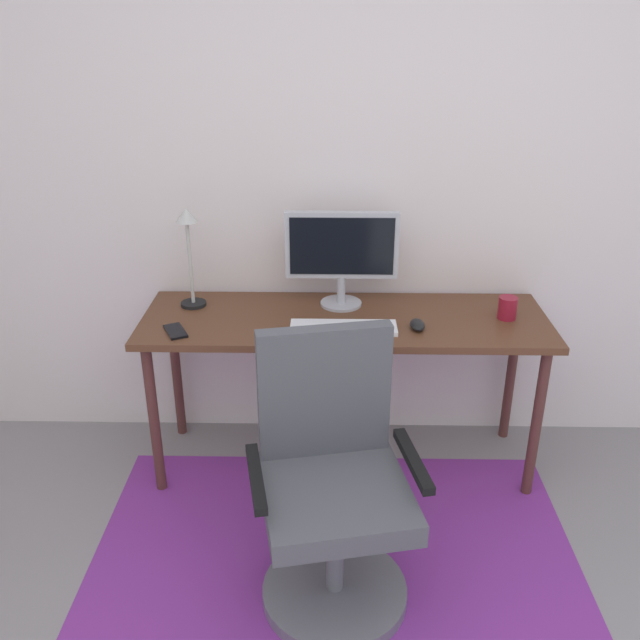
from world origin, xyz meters
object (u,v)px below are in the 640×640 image
Objects in this scene: keyboard at (343,328)px; computer_mouse at (417,325)px; office_chair at (332,496)px; desk at (345,333)px; monitor at (342,250)px; coffee_cup at (507,308)px; cell_phone at (175,331)px; desk_lamp at (188,242)px.

computer_mouse reaches higher than keyboard.
desk is at bearing 74.89° from office_chair.
monitor is 0.73m from coffee_cup.
keyboard is at bearing 74.87° from office_chair.
cell_phone is 0.93m from office_chair.
coffee_cup is at bearing -4.83° from desk_lamp.
keyboard is 0.70m from coffee_cup.
monitor is 1.10× the size of desk_lamp.
coffee_cup is at bearing 15.86° from computer_mouse.
office_chair is (-0.05, -0.75, -0.25)m from desk.
desk is at bearing -83.61° from monitor.
coffee_cup reaches higher than computer_mouse.
desk is at bearing 159.99° from computer_mouse.
computer_mouse is 1.10× the size of coffee_cup.
office_chair is at bearing -92.20° from monitor.
desk_lamp reaches higher than keyboard.
cell_phone is 0.40m from desk_lamp.
desk_lamp is (-1.34, 0.11, 0.24)m from coffee_cup.
monitor is at bearing 1.66° from desk_lamp.
desk_lamp reaches higher than office_chair.
desk is 0.35m from monitor.
computer_mouse is (0.29, -0.11, 0.09)m from desk.
desk is 0.69m from coffee_cup.
desk is 0.15m from keyboard.
desk is 3.90× the size of desk_lamp.
coffee_cup is 1.36m from desk_lamp.
monitor is 4.60× the size of computer_mouse.
computer_mouse is at bearing -164.14° from coffee_cup.
computer_mouse is 0.97m from cell_phone.
computer_mouse is at bearing 2.97° from keyboard.
monitor reaches higher than office_chair.
coffee_cup is 0.10× the size of office_chair.
computer_mouse is at bearing 50.91° from office_chair.
coffee_cup is 0.22× the size of desk_lamp.
coffee_cup is (0.39, 0.11, 0.03)m from computer_mouse.
desk is at bearing -10.00° from desk_lamp.
desk_lamp is at bearing -178.34° from monitor.
monitor is 0.50× the size of office_chair.
monitor is at bearing -2.72° from cell_phone.
desk_lamp is at bearing 59.07° from cell_phone.
coffee_cup is at bearing 0.28° from desk.
cell_phone reaches higher than desk.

